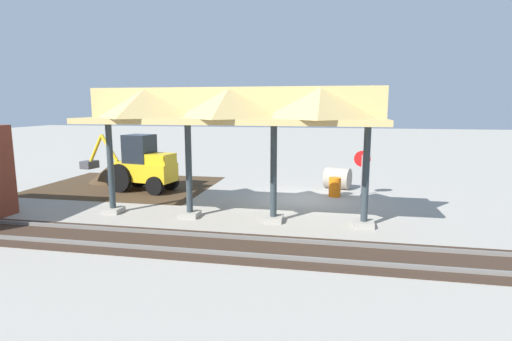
% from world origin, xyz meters
% --- Properties ---
extents(ground_plane, '(120.00, 120.00, 0.00)m').
position_xyz_m(ground_plane, '(0.00, 0.00, 0.00)').
color(ground_plane, '#9E998E').
extents(dirt_work_zone, '(8.96, 7.00, 0.01)m').
position_xyz_m(dirt_work_zone, '(9.47, -1.25, 0.00)').
color(dirt_work_zone, '#42301E').
rests_on(dirt_work_zone, ground).
extents(platform_canopy, '(10.93, 3.20, 4.90)m').
position_xyz_m(platform_canopy, '(2.43, 3.80, 4.15)').
color(platform_canopy, '#9E998E').
rests_on(platform_canopy, ground).
extents(rail_tracks, '(60.00, 2.58, 0.15)m').
position_xyz_m(rail_tracks, '(0.00, 6.76, 0.03)').
color(rail_tracks, slate).
rests_on(rail_tracks, ground).
extents(stop_sign, '(0.75, 0.15, 2.16)m').
position_xyz_m(stop_sign, '(-2.65, -1.16, 1.55)').
color(stop_sign, gray).
rests_on(stop_sign, ground).
extents(backhoe, '(5.43, 2.18, 2.82)m').
position_xyz_m(backhoe, '(8.14, -0.35, 1.26)').
color(backhoe, yellow).
rests_on(backhoe, ground).
extents(dirt_mound, '(4.71, 4.71, 1.97)m').
position_xyz_m(dirt_mound, '(10.95, -2.17, 0.00)').
color(dirt_mound, '#42301E').
rests_on(dirt_mound, ground).
extents(concrete_pipe, '(1.50, 1.41, 1.09)m').
position_xyz_m(concrete_pipe, '(-1.56, -2.72, 0.55)').
color(concrete_pipe, '#9E9384').
rests_on(concrete_pipe, ground).
extents(traffic_barrel, '(0.56, 0.56, 0.90)m').
position_xyz_m(traffic_barrel, '(-1.42, -0.84, 0.45)').
color(traffic_barrel, orange).
rests_on(traffic_barrel, ground).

